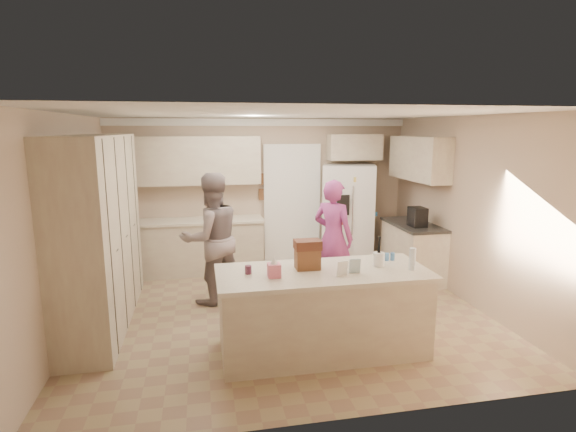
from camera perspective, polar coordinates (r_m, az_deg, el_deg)
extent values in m
cube|color=#92805B|center=(6.15, -0.29, -12.26)|extent=(5.20, 4.60, 0.02)
cube|color=white|center=(5.65, -0.32, 12.94)|extent=(5.20, 4.60, 0.02)
cube|color=tan|center=(8.01, -3.41, 2.95)|extent=(5.20, 0.02, 2.60)
cube|color=tan|center=(3.59, 6.69, -7.25)|extent=(5.20, 0.02, 2.60)
cube|color=tan|center=(5.87, -26.20, -1.13)|extent=(0.02, 4.60, 2.60)
cube|color=tan|center=(6.75, 22.03, 0.64)|extent=(0.02, 4.60, 2.60)
cube|color=white|center=(7.88, -3.46, 11.79)|extent=(5.20, 0.08, 0.12)
cube|color=beige|center=(6.01, -22.77, -1.81)|extent=(0.60, 2.60, 2.35)
cube|color=beige|center=(7.81, -11.44, -3.91)|extent=(2.20, 0.60, 0.88)
cube|color=#EEE5CB|center=(7.69, -11.57, -0.61)|extent=(2.24, 0.63, 0.04)
cube|color=beige|center=(7.69, -11.85, 6.90)|extent=(2.20, 0.35, 0.80)
cube|color=black|center=(8.11, 0.49, 1.28)|extent=(0.90, 0.06, 2.10)
cube|color=white|center=(8.08, 0.54, 1.24)|extent=(1.02, 0.03, 2.22)
cube|color=brown|center=(7.94, -3.25, 4.70)|extent=(0.15, 0.02, 0.20)
cube|color=brown|center=(7.98, -3.23, 2.77)|extent=(0.15, 0.02, 0.20)
cube|color=white|center=(8.11, 7.64, 0.10)|extent=(1.07, 0.95, 1.80)
cube|color=gray|center=(7.78, 8.48, -0.38)|extent=(0.02, 0.02, 1.78)
cube|color=black|center=(7.65, 7.00, 1.37)|extent=(0.22, 0.03, 0.35)
cylinder|color=silver|center=(7.72, 8.20, 0.67)|extent=(0.02, 0.02, 0.85)
cylinder|color=silver|center=(7.75, 8.89, 0.70)|extent=(0.02, 0.02, 0.85)
cube|color=beige|center=(8.15, 8.42, 8.64)|extent=(0.95, 0.35, 0.45)
cube|color=beige|center=(7.62, 15.52, -4.46)|extent=(0.60, 1.20, 0.88)
cube|color=#2D2B28|center=(7.51, 15.63, -1.08)|extent=(0.63, 1.24, 0.04)
cube|color=beige|center=(7.61, 16.28, 7.03)|extent=(0.35, 1.50, 0.70)
cube|color=black|center=(7.29, 16.12, -0.10)|extent=(0.22, 0.28, 0.30)
cube|color=beige|center=(5.03, 4.40, -12.20)|extent=(2.20, 0.90, 0.88)
cube|color=#EEE5CB|center=(4.87, 4.48, -7.21)|extent=(2.28, 0.96, 0.05)
cylinder|color=white|center=(5.09, 11.45, -5.41)|extent=(0.13, 0.13, 0.15)
cube|color=#DF6A87|center=(4.63, -1.78, -6.91)|extent=(0.13, 0.13, 0.14)
cone|color=white|center=(4.60, -1.79, -5.60)|extent=(0.08, 0.08, 0.08)
cube|color=brown|center=(4.88, 2.49, -5.47)|extent=(0.26, 0.18, 0.22)
cube|color=#592D1E|center=(4.84, 2.50, -3.66)|extent=(0.28, 0.20, 0.10)
cylinder|color=#59263F|center=(4.75, -5.07, -6.80)|extent=(0.07, 0.07, 0.09)
cube|color=white|center=(4.70, 6.94, -6.61)|extent=(0.12, 0.06, 0.16)
cube|color=silver|center=(4.79, 8.47, -6.30)|extent=(0.12, 0.05, 0.16)
cylinder|color=silver|center=(5.03, 15.51, -5.28)|extent=(0.07, 0.07, 0.24)
cylinder|color=#3E71AF|center=(5.31, 12.44, -5.09)|extent=(0.05, 0.05, 0.09)
cylinder|color=#3E71AF|center=(5.34, 13.13, -5.03)|extent=(0.05, 0.05, 0.09)
imported|color=gray|center=(6.33, -9.67, -2.85)|extent=(1.08, 0.97, 1.84)
imported|color=#A34385|center=(6.61, 5.73, -2.73)|extent=(0.73, 0.73, 1.71)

